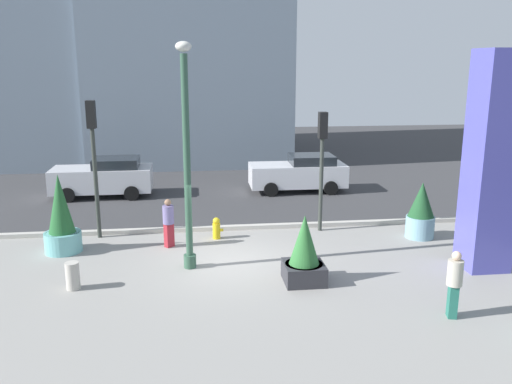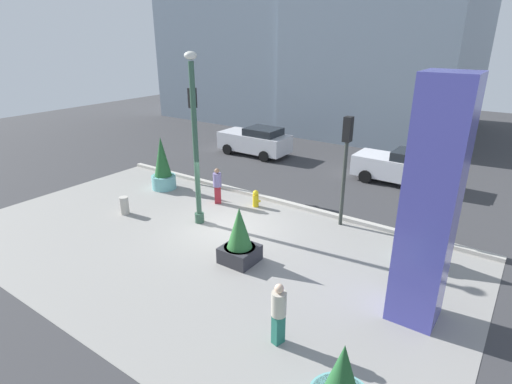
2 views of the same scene
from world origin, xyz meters
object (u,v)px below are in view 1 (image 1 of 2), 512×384
Objects in this scene: car_far_lane at (299,173)px; potted_plant_mid_plaza at (304,254)px; fire_hydrant at (217,228)px; traffic_light_corner at (93,147)px; pedestrian_by_curb at (454,281)px; pedestrian_crossing at (169,221)px; lamp_post at (187,163)px; concrete_bollard at (73,276)px; art_pillar_blue at (491,163)px; potted_plant_by_pillar at (421,212)px; car_intersection at (104,177)px; traffic_light_far_side at (322,151)px; potted_plant_near_left at (61,220)px.

potted_plant_mid_plaza is at bearing -100.80° from car_far_lane.
fire_hydrant is 0.16× the size of traffic_light_corner.
pedestrian_by_curb is 1.02× the size of pedestrian_crossing.
potted_plant_mid_plaza is 10.71m from car_far_lane.
car_far_lane is (5.09, 9.08, -2.26)m from lamp_post.
potted_plant_mid_plaza is 5.02m from pedestrian_crossing.
car_far_lane is at bearing 51.49° from concrete_bollard.
concrete_bollard is 3.94m from pedestrian_crossing.
art_pillar_blue is 5.87m from potted_plant_mid_plaza.
lamp_post is 8.52m from art_pillar_blue.
potted_plant_by_pillar reaches higher than pedestrian_by_curb.
art_pillar_blue is at bearing -25.20° from fire_hydrant.
lamp_post is 10.18m from car_intersection.
traffic_light_far_side is at bearing 33.25° from lamp_post.
potted_plant_by_pillar is 11.19m from traffic_light_corner.
fire_hydrant is at bearing -8.93° from traffic_light_corner.
art_pillar_blue is 1.40× the size of car_far_lane.
art_pillar_blue is 8.79m from fire_hydrant.
pedestrian_by_curb is at bearing -40.65° from pedestrian_crossing.
car_far_lane is 8.86m from car_intersection.
car_far_lane is (8.16, 5.90, -2.27)m from traffic_light_corner.
potted_plant_near_left is at bearing -123.78° from traffic_light_corner.
potted_plant_by_pillar is 0.44× the size of car_intersection.
potted_plant_by_pillar reaches higher than potted_plant_mid_plaza.
potted_plant_by_pillar is at bearing -5.90° from fire_hydrant.
art_pillar_blue is at bearing 0.81° from concrete_bollard.
potted_plant_mid_plaza is 6.17m from concrete_bollard.
potted_plant_near_left is 3.36× the size of concrete_bollard.
fire_hydrant is at bearing 128.83° from pedestrian_by_curb.
potted_plant_mid_plaza is at bearing -108.94° from traffic_light_far_side.
pedestrian_by_curb is at bearing -129.18° from art_pillar_blue.
potted_plant_near_left is at bearing -91.54° from car_intersection.
potted_plant_mid_plaza is (-4.74, -3.28, -0.10)m from potted_plant_by_pillar.
lamp_post is at bearing -70.80° from pedestrian_crossing.
art_pillar_blue is 10.87m from car_far_lane.
art_pillar_blue is at bearing -46.25° from traffic_light_far_side.
pedestrian_by_curb is (9.17, -2.73, 0.54)m from concrete_bollard.
car_intersection is at bearing 147.64° from potted_plant_by_pillar.
fire_hydrant is 7.77m from car_far_lane.
potted_plant_mid_plaza is 7.78m from potted_plant_near_left.
potted_plant_near_left is at bearing 167.12° from art_pillar_blue.
traffic_light_far_side reaches higher than pedestrian_crossing.
car_intersection reaches higher than concrete_bollard.
traffic_light_far_side is (1.53, 4.46, 2.05)m from potted_plant_mid_plaza.
traffic_light_far_side is 2.56× the size of pedestrian_by_curb.
potted_plant_near_left is at bearing 106.73° from concrete_bollard.
potted_plant_near_left is (-12.44, 2.84, -2.05)m from art_pillar_blue.
art_pillar_blue is 3.20× the size of potted_plant_by_pillar.
art_pillar_blue is 5.58m from traffic_light_far_side.
art_pillar_blue reaches higher than potted_plant_near_left.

